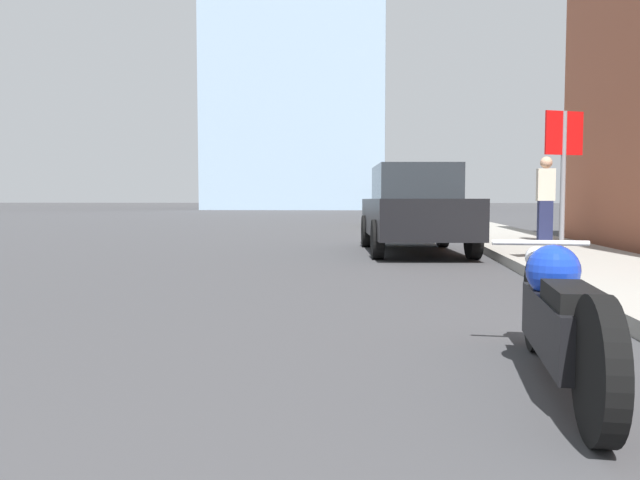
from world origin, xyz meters
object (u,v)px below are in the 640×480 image
Objects in this scene: pedestrian at (545,197)px; motorcycle at (559,316)px; parked_car_blue at (397,202)px; parked_car_red at (395,201)px; parked_car_yellow at (402,204)px; parked_car_green at (398,202)px; parked_car_black at (414,209)px; stop_sign at (563,160)px.

motorcycle is at bearing -103.34° from pedestrian.
parked_car_red reaches higher than parked_car_blue.
parked_car_green reaches higher than parked_car_yellow.
parked_car_black is at bearing -84.88° from parked_car_yellow.
parked_car_red is at bearing 83.92° from parked_car_black.
parked_car_yellow is 1.01× the size of parked_car_green.
motorcycle is at bearing -92.93° from parked_car_black.
motorcycle is 0.49× the size of parked_car_black.
stop_sign reaches higher than parked_car_blue.
pedestrian reaches higher than motorcycle.
stop_sign reaches higher than parked_car_yellow.
parked_car_green is at bearing -93.35° from parked_car_red.
parked_car_green reaches higher than parked_car_red.
pedestrian is (2.42, 10.20, 0.70)m from motorcycle.
pedestrian is (2.55, -34.69, 0.26)m from parked_car_blue.
parked_car_yellow reaches higher than motorcycle.
parked_car_blue reaches higher than motorcycle.
motorcycle is 34.27m from parked_car_green.
parked_car_blue is 0.95× the size of parked_car_red.
parked_car_yellow reaches higher than parked_car_red.
motorcycle is at bearing -93.70° from parked_car_green.
parked_car_green is 23.01m from parked_car_red.
parked_car_yellow is at bearing 95.40° from motorcycle.
motorcycle is at bearing -83.58° from parked_car_yellow.
pedestrian is at bearing -89.88° from parked_car_red.
parked_car_blue is 39.51m from stop_sign.
parked_car_red is 51.88m from stop_sign.
parked_car_yellow is 2.47× the size of pedestrian.
motorcycle is at bearing -92.42° from parked_car_blue.
motorcycle is at bearing -105.20° from stop_sign.
parked_car_green is (0.17, 25.47, 0.03)m from parked_car_black.
parked_car_green is 2.44× the size of pedestrian.
parked_car_black is 2.24× the size of stop_sign.
parked_car_green is at bearing 93.42° from stop_sign.
parked_car_yellow is 16.73m from stop_sign.
parked_car_black is 1.07× the size of parked_car_green.
parked_car_yellow is 1.14× the size of parked_car_blue.
parked_car_black is at bearing 97.35° from motorcycle.
parked_car_black is at bearing -94.51° from parked_car_green.
parked_car_black is (-0.42, 8.79, 0.47)m from motorcycle.
parked_car_green is 24.21m from pedestrian.
pedestrian is at bearing -88.38° from parked_car_blue.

